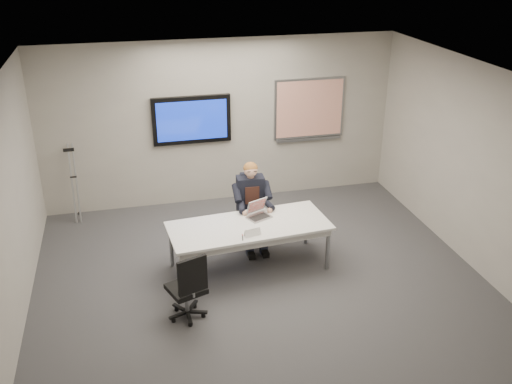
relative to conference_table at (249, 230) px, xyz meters
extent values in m
cube|color=#3B3B3E|center=(0.07, -0.63, -0.60)|extent=(6.00, 6.00, 0.02)
cube|color=white|center=(0.07, -0.63, 2.20)|extent=(6.00, 6.00, 0.02)
cube|color=#AAA699|center=(0.07, 2.37, 0.80)|extent=(6.00, 0.02, 2.80)
cube|color=#AAA699|center=(0.07, -3.63, 0.80)|extent=(6.00, 0.02, 2.80)
cube|color=#AAA699|center=(-2.93, -0.63, 0.80)|extent=(0.02, 6.00, 2.80)
cube|color=#AAA699|center=(3.07, -0.63, 0.80)|extent=(0.02, 6.00, 2.80)
cube|color=white|center=(0.00, 0.00, 0.06)|extent=(2.26, 1.09, 0.04)
cube|color=beige|center=(0.00, 0.00, -0.01)|extent=(2.16, 0.99, 0.09)
cylinder|color=gray|center=(-0.99, -0.47, -0.28)|extent=(0.05, 0.05, 0.64)
cylinder|color=gray|center=(1.05, -0.30, -0.28)|extent=(0.05, 0.05, 0.64)
cylinder|color=gray|center=(-1.05, 0.30, -0.28)|extent=(0.05, 0.05, 0.64)
cylinder|color=gray|center=(0.99, 0.47, -0.28)|extent=(0.05, 0.05, 0.64)
cube|color=black|center=(-0.43, 2.32, 0.90)|extent=(1.30, 0.08, 0.80)
cube|color=navy|center=(-0.43, 2.27, 0.90)|extent=(1.16, 0.01, 0.66)
cube|color=gray|center=(1.62, 2.34, 0.95)|extent=(1.25, 0.04, 1.05)
cube|color=white|center=(1.62, 2.32, 0.95)|extent=(1.18, 0.01, 0.98)
cube|color=gray|center=(1.62, 2.31, 0.40)|extent=(1.18, 0.05, 0.04)
cylinder|color=gray|center=(0.19, 0.77, -0.35)|extent=(0.05, 0.05, 0.32)
cube|color=black|center=(0.19, 0.77, -0.18)|extent=(0.49, 0.49, 0.06)
cube|color=black|center=(0.23, 0.96, 0.11)|extent=(0.38, 0.12, 0.47)
cylinder|color=gray|center=(-1.00, -0.93, -0.35)|extent=(0.05, 0.05, 0.32)
cube|color=black|center=(-1.00, -0.93, -0.19)|extent=(0.52, 0.52, 0.06)
cube|color=black|center=(-0.93, -1.11, 0.10)|extent=(0.36, 0.17, 0.46)
cube|color=black|center=(0.19, 0.74, 0.19)|extent=(0.41, 0.25, 0.55)
cube|color=#351C15|center=(0.19, 0.62, 0.22)|extent=(0.21, 0.03, 0.27)
sphere|color=#EBAE90|center=(0.19, 0.72, 0.58)|extent=(0.20, 0.20, 0.20)
ellipsoid|color=brown|center=(0.19, 0.73, 0.61)|extent=(0.21, 0.21, 0.18)
cube|color=#ABABAD|center=(0.19, 0.17, 0.09)|extent=(0.38, 0.33, 0.02)
cube|color=black|center=(0.19, 0.16, 0.10)|extent=(0.31, 0.25, 0.00)
cube|color=#ABABAD|center=(0.19, 0.32, 0.20)|extent=(0.32, 0.20, 0.21)
cube|color=red|center=(0.19, 0.31, 0.20)|extent=(0.28, 0.17, 0.18)
cylinder|color=black|center=(-0.16, -0.33, 0.08)|extent=(0.04, 0.15, 0.01)
camera|label=1|loc=(-1.54, -6.73, 3.72)|focal=40.00mm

